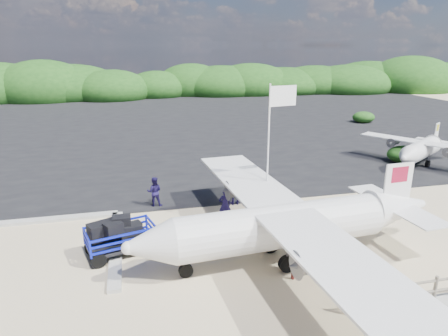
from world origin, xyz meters
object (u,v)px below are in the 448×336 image
at_px(signboard, 308,273).
at_px(crew_b, 154,192).
at_px(baggage_cart, 122,254).
at_px(aircraft_large, 334,122).
at_px(flagpole, 266,227).
at_px(aircraft_small, 94,120).
at_px(crew_c, 235,189).
at_px(crew_a, 225,205).

distance_m(signboard, crew_b, 9.66).
bearing_deg(baggage_cart, signboard, -39.45).
distance_m(crew_b, aircraft_large, 29.58).
height_order(flagpole, signboard, flagpole).
relative_size(flagpole, aircraft_small, 0.93).
xyz_separation_m(baggage_cart, flagpole, (6.67, 1.09, 0.00)).
xyz_separation_m(flagpole, aircraft_small, (-10.04, 31.85, 0.00)).
distance_m(flagpole, signboard, 4.23).
bearing_deg(baggage_cart, aircraft_large, 32.26).
bearing_deg(signboard, crew_b, 104.62).
distance_m(crew_c, aircraft_small, 30.26).
distance_m(crew_a, aircraft_small, 31.80).
bearing_deg(aircraft_large, crew_a, 47.46).
distance_m(flagpole, crew_a, 2.24).
relative_size(flagpole, aircraft_large, 0.44).
distance_m(signboard, aircraft_small, 37.51).
bearing_deg(crew_b, flagpole, 150.12).
bearing_deg(crew_b, signboard, 130.88).
height_order(crew_a, crew_b, crew_a).
relative_size(flagpole, crew_a, 4.05).
distance_m(crew_a, crew_b, 4.23).
bearing_deg(baggage_cart, aircraft_small, 80.75).
distance_m(crew_b, crew_c, 4.36).
xyz_separation_m(flagpole, signboard, (0.23, -4.22, 0.00)).
bearing_deg(aircraft_small, aircraft_large, 132.17).
height_order(signboard, crew_c, crew_c).
xyz_separation_m(flagpole, crew_a, (-1.72, 1.17, 0.83)).
bearing_deg(crew_c, flagpole, 101.58).
xyz_separation_m(baggage_cart, crew_c, (6.00, 4.19, 0.91)).
bearing_deg(flagpole, crew_b, 141.83).
bearing_deg(signboard, flagpole, 75.20).
bearing_deg(signboard, crew_a, 91.96).
distance_m(crew_b, aircraft_small, 28.43).
distance_m(signboard, crew_c, 7.42).
relative_size(aircraft_large, aircraft_small, 2.13).
bearing_deg(crew_c, baggage_cart, 34.27).
xyz_separation_m(signboard, crew_a, (-1.95, 5.39, 0.83)).
bearing_deg(flagpole, aircraft_large, 55.52).
relative_size(baggage_cart, crew_b, 1.80).
distance_m(baggage_cart, signboard, 7.58).
relative_size(baggage_cart, signboard, 1.75).
bearing_deg(crew_b, aircraft_large, -128.48).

